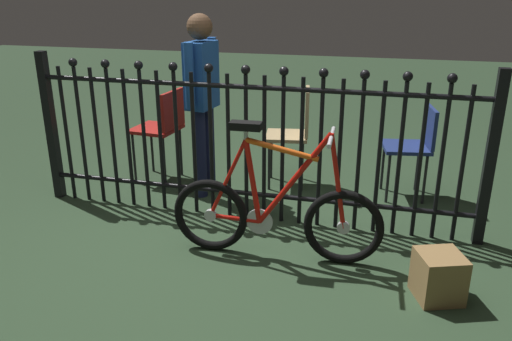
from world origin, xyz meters
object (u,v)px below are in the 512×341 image
display_crate (439,276)px  chair_navy (415,142)px  chair_red (163,125)px  bicycle (275,214)px  person_visitor (202,92)px  chair_tan (296,128)px

display_crate → chair_navy: bearing=94.5°
chair_navy → chair_red: chair_red is taller
bicycle → person_visitor: (-0.83, 0.94, 0.58)m
bicycle → chair_navy: bicycle is taller
chair_tan → person_visitor: bearing=-152.1°
bicycle → chair_red: bearing=138.7°
chair_navy → display_crate: chair_navy is taller
chair_navy → bicycle: bearing=-124.9°
bicycle → person_visitor: 1.38m
person_visitor → bicycle: bearing=-48.5°
chair_navy → chair_red: bearing=-175.8°
chair_navy → chair_tan: chair_tan is taller
chair_red → display_crate: chair_red is taller
bicycle → chair_red: 1.73m
chair_tan → person_visitor: size_ratio=0.58×
chair_red → person_visitor: (0.46, -0.20, 0.36)m
chair_tan → chair_red: 1.19m
display_crate → chair_tan: bearing=126.1°
chair_navy → chair_red: size_ratio=0.93×
chair_red → display_crate: (2.31, -1.37, -0.39)m
chair_red → chair_tan: bearing=9.0°
person_visitor → chair_tan: bearing=27.9°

